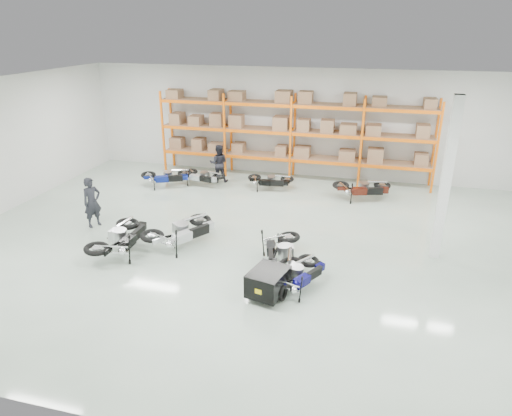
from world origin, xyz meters
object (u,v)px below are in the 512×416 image
(moto_back_b, at_px, (202,173))
(moto_back_d, at_px, (363,185))
(moto_black_far_left, at_px, (121,233))
(moto_blue_centre, at_px, (298,270))
(trailer, at_px, (268,282))
(moto_touring_right, at_px, (282,246))
(person_left, at_px, (92,202))
(moto_back_c, at_px, (270,178))
(person_back, at_px, (219,163))
(moto_silver_left, at_px, (182,227))
(moto_back_a, at_px, (167,173))

(moto_back_b, distance_m, moto_back_d, 6.38)
(moto_black_far_left, height_order, moto_back_d, moto_black_far_left)
(moto_back_b, bearing_deg, moto_blue_centre, -131.25)
(trailer, relative_size, moto_back_b, 1.08)
(moto_touring_right, height_order, moto_back_b, moto_touring_right)
(moto_blue_centre, height_order, moto_touring_right, moto_touring_right)
(person_left, bearing_deg, moto_back_c, -14.98)
(person_back, bearing_deg, moto_black_far_left, 71.90)
(moto_touring_right, bearing_deg, moto_back_c, 93.14)
(moto_back_d, bearing_deg, trailer, 150.53)
(moto_back_b, xyz_separation_m, moto_back_d, (6.38, -0.04, 0.08))
(moto_back_c, bearing_deg, moto_back_d, -97.86)
(moto_black_far_left, xyz_separation_m, moto_back_d, (6.48, 6.14, -0.05))
(moto_touring_right, bearing_deg, person_back, 109.19)
(moto_silver_left, distance_m, moto_touring_right, 3.10)
(moto_black_far_left, distance_m, person_back, 6.80)
(moto_back_a, bearing_deg, person_left, 147.93)
(moto_black_far_left, xyz_separation_m, moto_back_a, (-1.23, 5.67, -0.08))
(trailer, relative_size, person_left, 1.05)
(moto_silver_left, distance_m, moto_back_b, 5.53)
(moto_black_far_left, distance_m, moto_back_a, 5.80)
(moto_back_a, height_order, moto_back_c, moto_back_a)
(moto_back_b, bearing_deg, person_back, -29.08)
(moto_silver_left, distance_m, moto_back_c, 5.67)
(person_back, bearing_deg, moto_blue_centre, 108.84)
(moto_blue_centre, height_order, moto_back_b, moto_blue_centre)
(moto_touring_right, distance_m, person_back, 7.48)
(moto_black_far_left, bearing_deg, moto_back_a, -78.58)
(moto_black_far_left, xyz_separation_m, person_back, (0.61, 6.77, 0.16))
(moto_back_b, relative_size, moto_back_d, 0.85)
(moto_silver_left, bearing_deg, moto_back_b, -42.46)
(moto_silver_left, height_order, moto_back_d, moto_silver_left)
(moto_back_d, bearing_deg, moto_back_c, 71.97)
(moto_silver_left, height_order, trailer, moto_silver_left)
(moto_back_b, xyz_separation_m, person_back, (0.52, 0.59, 0.29))
(moto_blue_centre, height_order, person_back, person_back)
(moto_back_a, xyz_separation_m, moto_back_c, (4.12, 0.66, -0.06))
(moto_blue_centre, relative_size, moto_back_d, 0.89)
(moto_silver_left, bearing_deg, moto_back_a, -27.75)
(moto_black_far_left, xyz_separation_m, trailer, (4.57, -1.17, -0.21))
(moto_blue_centre, bearing_deg, moto_back_c, -42.78)
(moto_back_c, xyz_separation_m, moto_back_d, (3.59, -0.20, 0.09))
(moto_back_b, bearing_deg, moto_back_a, 122.82)
(moto_touring_right, relative_size, moto_back_a, 1.06)
(moto_blue_centre, relative_size, moto_silver_left, 0.82)
(moto_black_far_left, height_order, moto_back_b, moto_black_far_left)
(person_back, bearing_deg, person_left, 52.26)
(moto_black_far_left, height_order, moto_back_c, moto_black_far_left)
(moto_silver_left, height_order, moto_back_b, moto_silver_left)
(trailer, relative_size, moto_back_a, 0.98)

